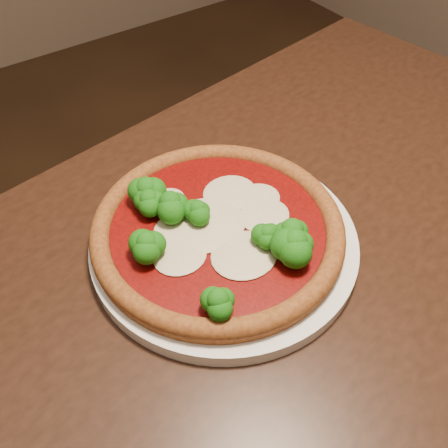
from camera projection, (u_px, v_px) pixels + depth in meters
dining_table at (292, 309)px, 0.69m from camera, size 1.23×0.88×0.75m
plate at (224, 241)px, 0.61m from camera, size 0.33×0.33×0.02m
pizza at (217, 228)px, 0.59m from camera, size 0.30×0.30×0.06m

